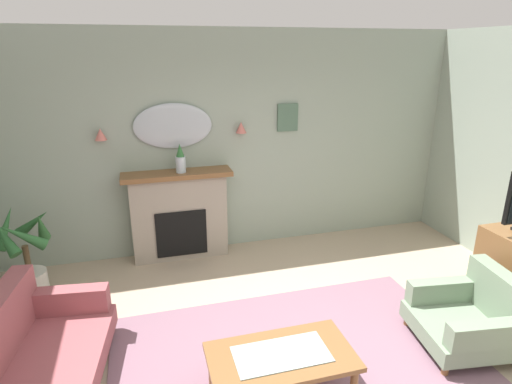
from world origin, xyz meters
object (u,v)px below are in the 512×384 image
(mantel_vase_left, at_px, (180,160))
(wall_sconce_left, at_px, (100,134))
(coffee_table, at_px, (281,361))
(armchair_near_fireplace, at_px, (473,316))
(wall_sconce_right, at_px, (241,127))
(framed_picture, at_px, (288,118))
(potted_plant_corner_palm, at_px, (27,256))
(fireplace, at_px, (180,216))
(wall_mirror, at_px, (173,126))
(floral_couch, at_px, (24,368))

(mantel_vase_left, distance_m, wall_sconce_left, 0.97)
(coffee_table, height_order, armchair_near_fireplace, armchair_near_fireplace)
(wall_sconce_right, bearing_deg, framed_picture, 5.27)
(wall_sconce_left, bearing_deg, mantel_vase_left, -7.59)
(armchair_near_fireplace, bearing_deg, potted_plant_corner_palm, 154.12)
(wall_sconce_left, height_order, potted_plant_corner_palm, wall_sconce_left)
(wall_sconce_right, height_order, coffee_table, wall_sconce_right)
(fireplace, xyz_separation_m, potted_plant_corner_palm, (-1.69, -0.53, -0.07))
(coffee_table, relative_size, armchair_near_fireplace, 1.19)
(fireplace, bearing_deg, armchair_near_fireplace, -46.54)
(potted_plant_corner_palm, bearing_deg, coffee_table, -44.70)
(fireplace, bearing_deg, wall_sconce_left, 173.84)
(wall_sconce_right, distance_m, potted_plant_corner_palm, 2.87)
(potted_plant_corner_palm, bearing_deg, framed_picture, 12.09)
(wall_sconce_right, height_order, framed_picture, framed_picture)
(wall_mirror, height_order, floral_couch, wall_mirror)
(framed_picture, height_order, coffee_table, framed_picture)
(fireplace, height_order, coffee_table, fireplace)
(floral_couch, bearing_deg, armchair_near_fireplace, -5.23)
(wall_sconce_right, bearing_deg, mantel_vase_left, -171.47)
(wall_sconce_left, bearing_deg, armchair_near_fireplace, -38.85)
(fireplace, bearing_deg, wall_sconce_right, 6.16)
(wall_sconce_left, xyz_separation_m, floral_couch, (-0.56, -2.25, -1.34))
(coffee_table, distance_m, floral_couch, 1.95)
(mantel_vase_left, height_order, potted_plant_corner_palm, mantel_vase_left)
(floral_couch, relative_size, potted_plant_corner_palm, 1.74)
(floral_couch, bearing_deg, framed_picture, 38.51)
(wall_mirror, height_order, coffee_table, wall_mirror)
(fireplace, height_order, framed_picture, framed_picture)
(mantel_vase_left, bearing_deg, wall_mirror, 106.39)
(coffee_table, bearing_deg, fireplace, 100.01)
(mantel_vase_left, height_order, framed_picture, framed_picture)
(framed_picture, bearing_deg, wall_sconce_right, -174.73)
(fireplace, distance_m, wall_sconce_right, 1.38)
(wall_mirror, bearing_deg, mantel_vase_left, -73.61)
(mantel_vase_left, bearing_deg, floral_couch, -124.32)
(potted_plant_corner_palm, bearing_deg, mantel_vase_left, 16.12)
(framed_picture, bearing_deg, wall_sconce_left, -178.54)
(mantel_vase_left, relative_size, framed_picture, 1.00)
(fireplace, height_order, wall_mirror, wall_mirror)
(fireplace, xyz_separation_m, wall_sconce_left, (-0.85, 0.09, 1.09))
(framed_picture, bearing_deg, mantel_vase_left, -172.92)
(wall_sconce_left, distance_m, potted_plant_corner_palm, 1.57)
(framed_picture, bearing_deg, floral_couch, -141.49)
(fireplace, relative_size, potted_plant_corner_palm, 1.31)
(fireplace, bearing_deg, wall_mirror, 90.00)
(coffee_table, bearing_deg, wall_mirror, 99.52)
(potted_plant_corner_palm, bearing_deg, wall_sconce_left, 36.47)
(mantel_vase_left, distance_m, wall_mirror, 0.43)
(wall_mirror, xyz_separation_m, armchair_near_fireplace, (2.38, -2.65, -1.40))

